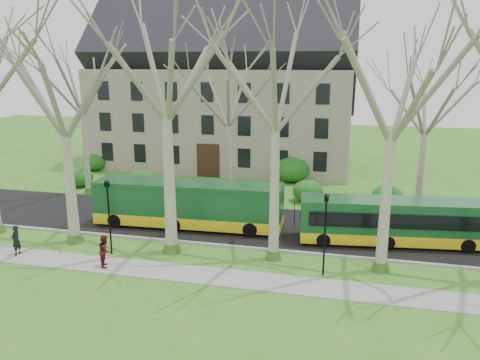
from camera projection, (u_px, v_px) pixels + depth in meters
name	position (u px, v px, depth m)	size (l,w,h in m)	color
ground	(217.00, 257.00, 26.49)	(120.00, 120.00, 0.00)	#347A23
sidewalk	(204.00, 275.00, 24.13)	(70.00, 2.00, 0.06)	gray
road	(239.00, 224.00, 31.67)	(80.00, 8.00, 0.06)	black
curb	(224.00, 246.00, 27.89)	(80.00, 0.25, 0.14)	#A5A39E
building	(224.00, 88.00, 48.48)	(26.50, 12.20, 16.00)	gray
tree_row_verge	(217.00, 133.00, 25.05)	(49.00, 7.00, 14.00)	gray
tree_row_far	(239.00, 125.00, 35.69)	(33.00, 7.00, 12.00)	gray
lamp_row	(211.00, 219.00, 24.92)	(36.22, 0.22, 4.30)	black
hedges	(210.00, 177.00, 40.49)	(30.60, 8.60, 2.00)	#1E5E1B
bus_lead	(188.00, 204.00, 30.91)	(12.45, 2.59, 3.11)	#165027
bus_follow	(395.00, 221.00, 28.02)	(11.23, 2.34, 2.81)	#165027
pedestrian_a	(16.00, 240.00, 26.49)	(0.63, 0.41, 1.72)	black
pedestrian_b	(105.00, 251.00, 24.97)	(0.85, 0.66, 1.74)	#521218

